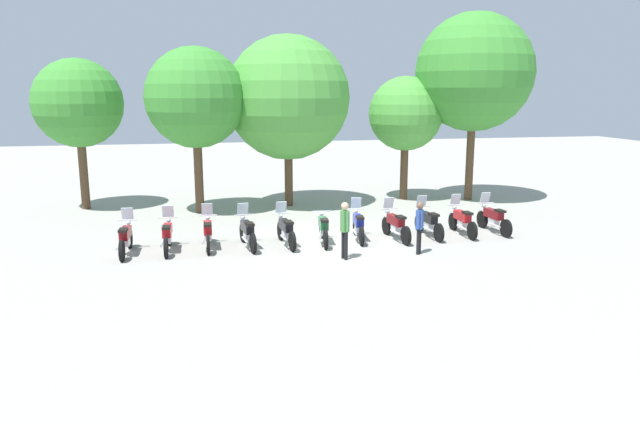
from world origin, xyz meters
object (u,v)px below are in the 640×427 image
(tree_1, at_px, (196,98))
(motorcycle_1, at_px, (167,235))
(tree_2, at_px, (288,98))
(motorcycle_3, at_px, (247,232))
(person_1, at_px, (419,224))
(tree_4, at_px, (474,72))
(motorcycle_10, at_px, (493,218))
(tree_0, at_px, (78,104))
(motorcycle_7, at_px, (395,225))
(motorcycle_5, at_px, (323,228))
(motorcycle_4, at_px, (286,230))
(motorcycle_0, at_px, (126,238))
(motorcycle_6, at_px, (358,225))
(motorcycle_9, at_px, (462,220))
(motorcycle_8, at_px, (428,222))
(tree_3, at_px, (406,114))
(motorcycle_2, at_px, (208,232))
(person_0, at_px, (345,226))

(tree_1, bearing_deg, motorcycle_1, -100.18)
(tree_2, bearing_deg, tree_1, -168.83)
(tree_1, distance_m, tree_2, 3.97)
(motorcycle_3, height_order, tree_1, tree_1)
(person_1, distance_m, tree_2, 9.91)
(person_1, height_order, tree_2, tree_2)
(motorcycle_3, distance_m, tree_4, 13.77)
(motorcycle_3, height_order, motorcycle_10, same)
(motorcycle_1, height_order, tree_0, tree_0)
(motorcycle_7, bearing_deg, motorcycle_5, 83.13)
(motorcycle_4, relative_size, tree_1, 0.32)
(motorcycle_1, bearing_deg, motorcycle_0, 96.85)
(tree_1, bearing_deg, motorcycle_6, -47.89)
(motorcycle_0, xyz_separation_m, motorcycle_9, (11.40, 0.23, 0.00))
(motorcycle_5, relative_size, motorcycle_10, 1.00)
(motorcycle_7, distance_m, person_1, 1.98)
(motorcycle_4, relative_size, motorcycle_8, 1.00)
(motorcycle_7, xyz_separation_m, tree_3, (2.90, 7.31, 3.44))
(motorcycle_9, height_order, tree_2, tree_2)
(motorcycle_2, height_order, tree_1, tree_1)
(person_1, height_order, tree_1, tree_1)
(motorcycle_1, distance_m, motorcycle_4, 3.80)
(motorcycle_7, height_order, tree_2, tree_2)
(motorcycle_0, height_order, motorcycle_7, same)
(motorcycle_1, bearing_deg, tree_1, -8.35)
(motorcycle_6, xyz_separation_m, tree_4, (7.08, 6.31, 5.30))
(motorcycle_8, xyz_separation_m, person_0, (-3.58, -2.19, 0.52))
(motorcycle_8, height_order, motorcycle_9, same)
(motorcycle_7, distance_m, tree_4, 10.25)
(tree_4, bearing_deg, motorcycle_4, -145.75)
(motorcycle_4, xyz_separation_m, motorcycle_6, (2.54, 0.25, 0.00))
(motorcycle_2, relative_size, tree_1, 0.32)
(motorcycle_3, bearing_deg, motorcycle_10, -95.50)
(motorcycle_2, distance_m, person_1, 6.79)
(motorcycle_4, height_order, person_1, person_1)
(motorcycle_1, distance_m, tree_0, 9.56)
(motorcycle_3, bearing_deg, motorcycle_6, -93.73)
(motorcycle_8, xyz_separation_m, tree_1, (-7.79, 5.90, 4.20))
(motorcycle_6, relative_size, person_0, 1.24)
(motorcycle_0, xyz_separation_m, motorcycle_4, (5.06, 0.05, 0.00))
(motorcycle_8, relative_size, tree_1, 0.32)
(motorcycle_7, xyz_separation_m, person_1, (0.11, -1.92, 0.44))
(motorcycle_2, xyz_separation_m, tree_2, (3.71, 6.66, 4.19))
(motorcycle_3, xyz_separation_m, tree_3, (7.97, 7.30, 3.44))
(motorcycle_1, distance_m, tree_2, 9.39)
(motorcycle_7, bearing_deg, person_0, 125.09)
(motorcycle_0, height_order, person_1, person_1)
(person_0, xyz_separation_m, tree_1, (-4.21, 8.09, 3.68))
(motorcycle_4, distance_m, motorcycle_6, 2.56)
(motorcycle_10, relative_size, tree_3, 0.39)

